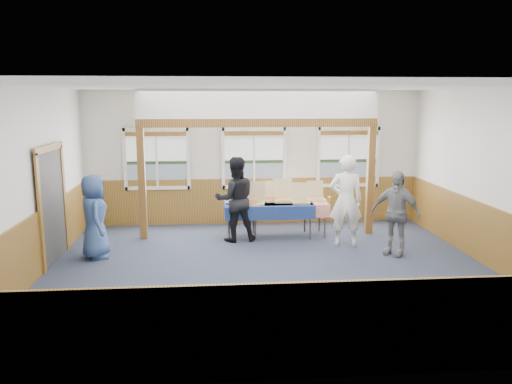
# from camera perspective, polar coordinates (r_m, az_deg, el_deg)

# --- Properties ---
(floor) EXTENTS (8.00, 8.00, 0.00)m
(floor) POSITION_cam_1_polar(r_m,az_deg,el_deg) (8.95, 1.58, -8.94)
(floor) COLOR #252D3D
(floor) RESTS_ON ground
(ceiling) EXTENTS (8.00, 8.00, 0.00)m
(ceiling) POSITION_cam_1_polar(r_m,az_deg,el_deg) (8.44, 1.69, 12.01)
(ceiling) COLOR white
(ceiling) RESTS_ON wall_back
(wall_back) EXTENTS (8.00, 0.00, 8.00)m
(wall_back) POSITION_cam_1_polar(r_m,az_deg,el_deg) (12.00, -0.24, 3.93)
(wall_back) COLOR silver
(wall_back) RESTS_ON floor
(wall_front) EXTENTS (8.00, 0.00, 8.00)m
(wall_front) POSITION_cam_1_polar(r_m,az_deg,el_deg) (5.16, 6.01, -5.08)
(wall_front) COLOR silver
(wall_front) RESTS_ON floor
(wall_left) EXTENTS (0.00, 8.00, 8.00)m
(wall_left) POSITION_cam_1_polar(r_m,az_deg,el_deg) (9.03, -24.50, 0.77)
(wall_left) COLOR silver
(wall_left) RESTS_ON floor
(wall_right) EXTENTS (0.00, 8.00, 8.00)m
(wall_right) POSITION_cam_1_polar(r_m,az_deg,el_deg) (9.83, 25.48, 1.42)
(wall_right) COLOR silver
(wall_right) RESTS_ON floor
(wainscot_back) EXTENTS (7.98, 0.05, 1.10)m
(wainscot_back) POSITION_cam_1_polar(r_m,az_deg,el_deg) (12.14, -0.23, -1.01)
(wainscot_back) COLOR brown
(wainscot_back) RESTS_ON floor
(wainscot_front) EXTENTS (7.98, 0.05, 1.10)m
(wainscot_front) POSITION_cam_1_polar(r_m,az_deg,el_deg) (5.56, 5.74, -15.48)
(wainscot_front) COLOR brown
(wainscot_front) RESTS_ON floor
(wainscot_left) EXTENTS (0.05, 6.98, 1.10)m
(wainscot_left) POSITION_cam_1_polar(r_m,az_deg,el_deg) (9.24, -23.85, -5.66)
(wainscot_left) COLOR brown
(wainscot_left) RESTS_ON floor
(wainscot_right) EXTENTS (0.05, 6.98, 1.10)m
(wainscot_right) POSITION_cam_1_polar(r_m,az_deg,el_deg) (10.02, 24.88, -4.51)
(wainscot_right) COLOR brown
(wainscot_right) RESTS_ON floor
(cased_opening) EXTENTS (0.06, 1.30, 2.10)m
(cased_opening) POSITION_cam_1_polar(r_m,az_deg,el_deg) (9.95, -22.33, -1.47)
(cased_opening) COLOR #353535
(cased_opening) RESTS_ON wall_left
(window_left) EXTENTS (1.56, 0.10, 1.46)m
(window_left) POSITION_cam_1_polar(r_m,az_deg,el_deg) (11.99, -11.28, 4.10)
(window_left) COLOR white
(window_left) RESTS_ON wall_back
(window_mid) EXTENTS (1.56, 0.10, 1.46)m
(window_mid) POSITION_cam_1_polar(r_m,az_deg,el_deg) (11.95, -0.23, 4.28)
(window_mid) COLOR white
(window_mid) RESTS_ON wall_back
(window_right) EXTENTS (1.56, 0.10, 1.46)m
(window_right) POSITION_cam_1_polar(r_m,az_deg,el_deg) (12.35, 10.50, 4.31)
(window_right) COLOR white
(window_right) RESTS_ON wall_back
(post_left) EXTENTS (0.15, 0.15, 2.40)m
(post_left) POSITION_cam_1_polar(r_m,az_deg,el_deg) (10.94, -12.89, 0.90)
(post_left) COLOR #5C2E14
(post_left) RESTS_ON floor
(post_right) EXTENTS (0.15, 0.15, 2.40)m
(post_right) POSITION_cam_1_polar(r_m,az_deg,el_deg) (11.37, 12.92, 1.25)
(post_right) COLOR #5C2E14
(post_right) RESTS_ON floor
(cross_beam) EXTENTS (5.15, 0.18, 0.18)m
(cross_beam) POSITION_cam_1_polar(r_m,az_deg,el_deg) (10.74, 0.27, 7.91)
(cross_beam) COLOR #5C2E14
(cross_beam) RESTS_ON post_left
(table_left) EXTENTS (2.07, 1.30, 0.76)m
(table_left) POSITION_cam_1_polar(r_m,az_deg,el_deg) (10.91, 1.43, -1.52)
(table_left) COLOR #353535
(table_left) RESTS_ON floor
(table_right) EXTENTS (1.83, 1.16, 0.76)m
(table_right) POSITION_cam_1_polar(r_m,az_deg,el_deg) (11.02, 3.74, -1.46)
(table_right) COLOR #353535
(table_right) RESTS_ON floor
(pizza_box_a) EXTENTS (0.50, 0.57, 0.45)m
(pizza_box_a) POSITION_cam_1_polar(r_m,az_deg,el_deg) (10.75, -0.58, -1.04)
(pizza_box_a) COLOR #D3B88C
(pizza_box_a) RESTS_ON table_left
(pizza_box_b) EXTENTS (0.45, 0.54, 0.47)m
(pizza_box_b) POSITION_cam_1_polar(r_m,az_deg,el_deg) (11.09, 3.15, -0.69)
(pizza_box_b) COLOR #D3B88C
(pizza_box_b) RESTS_ON table_left
(pizza_box_c) EXTENTS (0.49, 0.57, 0.45)m
(pizza_box_c) POSITION_cam_1_polar(r_m,az_deg,el_deg) (10.82, -0.06, -0.97)
(pizza_box_c) COLOR #D3B88C
(pizza_box_c) RESTS_ON table_right
(pizza_box_d) EXTENTS (0.47, 0.54, 0.41)m
(pizza_box_d) POSITION_cam_1_polar(r_m,az_deg,el_deg) (11.14, 1.77, -0.65)
(pizza_box_d) COLOR #D3B88C
(pizza_box_d) RESTS_ON table_right
(pizza_box_e) EXTENTS (0.40, 0.47, 0.41)m
(pizza_box_e) POSITION_cam_1_polar(r_m,az_deg,el_deg) (10.96, 5.11, -0.87)
(pizza_box_e) COLOR #D3B88C
(pizza_box_e) RESTS_ON table_right
(pizza_box_f) EXTENTS (0.38, 0.46, 0.41)m
(pizza_box_f) POSITION_cam_1_polar(r_m,az_deg,el_deg) (11.25, 6.92, -0.61)
(pizza_box_f) COLOR #D3B88C
(pizza_box_f) RESTS_ON table_right
(veggie_tray) EXTENTS (0.38, 0.38, 0.09)m
(veggie_tray) POSITION_cam_1_polar(r_m,az_deg,el_deg) (10.84, -2.51, -1.15)
(veggie_tray) COLOR black
(veggie_tray) RESTS_ON table_left
(drink_glass) EXTENTS (0.07, 0.07, 0.15)m
(drink_glass) POSITION_cam_1_polar(r_m,az_deg,el_deg) (10.91, 8.36, -0.93)
(drink_glass) COLOR #946818
(drink_glass) RESTS_ON table_right
(woman_white) EXTENTS (0.74, 0.54, 1.89)m
(woman_white) POSITION_cam_1_polar(r_m,az_deg,el_deg) (10.35, 10.23, -0.99)
(woman_white) COLOR white
(woman_white) RESTS_ON floor
(woman_black) EXTENTS (0.96, 0.80, 1.80)m
(woman_black) POSITION_cam_1_polar(r_m,az_deg,el_deg) (10.56, -2.38, -0.83)
(woman_black) COLOR black
(woman_black) RESTS_ON floor
(man_blue) EXTENTS (0.72, 0.90, 1.61)m
(man_blue) POSITION_cam_1_polar(r_m,az_deg,el_deg) (9.92, -17.98, -2.68)
(man_blue) COLOR #355086
(man_blue) RESTS_ON floor
(person_grey) EXTENTS (0.99, 0.95, 1.65)m
(person_grey) POSITION_cam_1_polar(r_m,az_deg,el_deg) (10.00, 15.68, -2.32)
(person_grey) COLOR gray
(person_grey) RESTS_ON floor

